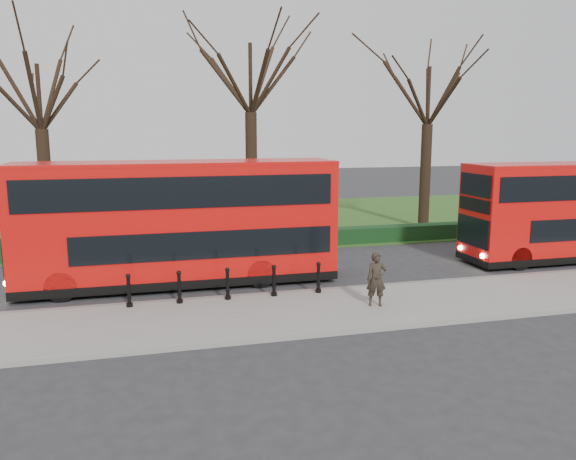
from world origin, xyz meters
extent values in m
plane|color=#28282B|center=(0.00, 0.00, 0.00)|extent=(120.00, 120.00, 0.00)
cube|color=gray|center=(0.00, -3.00, 0.07)|extent=(60.00, 4.00, 0.15)
cube|color=slate|center=(0.00, -1.00, 0.07)|extent=(60.00, 0.25, 0.16)
cube|color=#2D4F1A|center=(0.00, 15.00, 0.03)|extent=(60.00, 18.00, 0.06)
cube|color=black|center=(0.00, 6.80, 0.40)|extent=(60.00, 0.90, 0.80)
cube|color=yellow|center=(0.00, -0.70, 0.01)|extent=(60.00, 0.10, 0.01)
cube|color=yellow|center=(0.00, -0.50, 0.01)|extent=(60.00, 0.10, 0.01)
cylinder|color=black|center=(-8.00, 10.00, 2.81)|extent=(0.60, 0.60, 5.61)
cylinder|color=black|center=(2.00, 10.00, 3.22)|extent=(0.60, 0.60, 6.45)
cylinder|color=black|center=(12.00, 10.00, 2.94)|extent=(0.60, 0.60, 5.88)
cylinder|color=black|center=(-4.09, -1.35, 0.65)|extent=(0.15, 0.15, 1.00)
cylinder|color=black|center=(-2.56, -1.35, 0.65)|extent=(0.15, 0.15, 1.00)
cylinder|color=black|center=(-1.02, -1.35, 0.65)|extent=(0.15, 0.15, 1.00)
cylinder|color=black|center=(0.52, -1.35, 0.65)|extent=(0.15, 0.15, 1.00)
cylinder|color=black|center=(2.06, -1.35, 0.65)|extent=(0.15, 0.15, 1.00)
cube|color=red|center=(-2.32, 1.40, 2.41)|extent=(11.16, 2.54, 4.11)
cube|color=black|center=(-2.32, 1.40, 0.30)|extent=(11.18, 2.56, 0.30)
cube|color=black|center=(-1.51, 0.12, 1.67)|extent=(8.93, 0.04, 0.96)
cube|color=black|center=(-2.32, 0.12, 3.50)|extent=(10.55, 0.04, 1.07)
cube|color=black|center=(-7.92, 1.40, 2.74)|extent=(0.06, 2.23, 0.56)
cylinder|color=black|center=(-6.28, 0.28, 0.51)|extent=(1.01, 0.30, 1.01)
cylinder|color=black|center=(-6.28, 2.51, 0.51)|extent=(1.01, 0.30, 1.01)
cylinder|color=black|center=(0.42, 0.28, 0.51)|extent=(1.01, 0.30, 1.01)
cylinder|color=black|center=(0.42, 2.51, 0.51)|extent=(1.01, 0.30, 1.01)
cube|color=black|center=(9.48, 1.15, 2.57)|extent=(0.06, 2.09, 0.52)
cylinder|color=black|center=(11.02, 0.10, 0.48)|extent=(0.95, 0.29, 0.95)
cylinder|color=black|center=(11.02, 2.20, 0.48)|extent=(0.95, 0.29, 0.95)
imported|color=#2D241C|center=(3.36, -3.17, 1.00)|extent=(0.70, 0.55, 1.69)
camera|label=1|loc=(-3.56, -18.79, 5.57)|focal=35.00mm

